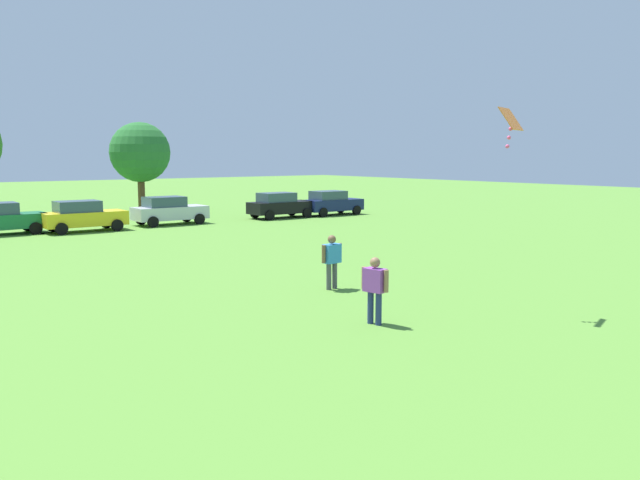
{
  "coord_description": "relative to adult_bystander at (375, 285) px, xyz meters",
  "views": [
    {
      "loc": [
        -2.54,
        0.91,
        4.1
      ],
      "look_at": [
        4.3,
        10.05,
        2.6
      ],
      "focal_mm": 36.12,
      "sensor_mm": 36.0,
      "label": 1
    }
  ],
  "objects": [
    {
      "name": "parked_car_black_5",
      "position": [
        12.96,
        23.97,
        -0.13
      ],
      "size": [
        4.3,
        2.02,
        1.68
      ],
      "color": "black",
      "rests_on": "ground"
    },
    {
      "name": "parked_car_silver_4",
      "position": [
        5.4,
        24.51,
        -0.13
      ],
      "size": [
        4.3,
        2.02,
        1.68
      ],
      "color": "silver",
      "rests_on": "ground"
    },
    {
      "name": "tree_far_right",
      "position": [
        6.41,
        31.3,
        3.31
      ],
      "size": [
        4.08,
        4.08,
        6.36
      ],
      "color": "brown",
      "rests_on": "ground"
    },
    {
      "name": "parked_car_navy_6",
      "position": [
        16.99,
        23.65,
        -0.13
      ],
      "size": [
        4.3,
        2.02,
        1.68
      ],
      "color": "#141E4C",
      "rests_on": "ground"
    },
    {
      "name": "kite",
      "position": [
        3.53,
        -1.13,
        3.95
      ],
      "size": [
        1.0,
        0.7,
        1.03
      ],
      "color": "orange"
    },
    {
      "name": "adult_bystander",
      "position": [
        0.0,
        0.0,
        0.0
      ],
      "size": [
        0.41,
        0.78,
        1.66
      ],
      "rotation": [
        0.0,
        0.0,
        1.78
      ],
      "color": "navy",
      "rests_on": "ground"
    },
    {
      "name": "bystander_near_trees",
      "position": [
        1.72,
        3.92,
        0.01
      ],
      "size": [
        0.8,
        0.36,
        1.68
      ],
      "rotation": [
        0.0,
        0.0,
        0.09
      ],
      "color": "#4C4C51",
      "rests_on": "ground"
    },
    {
      "name": "parked_car_yellow_3",
      "position": [
        0.22,
        23.99,
        -0.13
      ],
      "size": [
        4.3,
        2.02,
        1.68
      ],
      "color": "yellow",
      "rests_on": "ground"
    }
  ]
}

